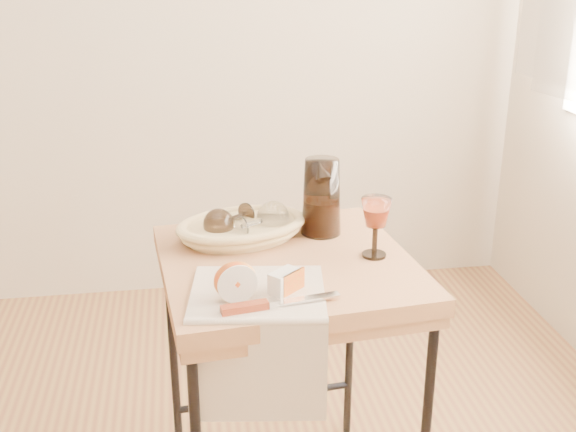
{
  "coord_description": "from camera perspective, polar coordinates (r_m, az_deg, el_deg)",
  "views": [
    {
      "loc": [
        0.3,
        -1.22,
        1.48
      ],
      "look_at": [
        0.55,
        0.33,
        0.89
      ],
      "focal_mm": 44.09,
      "sensor_mm": 36.0,
      "label": 1
    }
  ],
  "objects": [
    {
      "name": "goblet_lying_a",
      "position": [
        1.85,
        -4.63,
        -0.26
      ],
      "size": [
        0.15,
        0.15,
        0.08
      ],
      "primitive_type": null,
      "rotation": [
        0.0,
        0.0,
        3.87
      ],
      "color": "#483628",
      "rests_on": "bread_basket"
    },
    {
      "name": "bread_basket",
      "position": [
        1.85,
        -3.74,
        -1.15
      ],
      "size": [
        0.35,
        0.29,
        0.05
      ],
      "primitive_type": null,
      "rotation": [
        0.0,
        0.0,
        0.27
      ],
      "color": "tan",
      "rests_on": "side_table"
    },
    {
      "name": "pitcher",
      "position": [
        1.86,
        2.72,
        1.57
      ],
      "size": [
        0.2,
        0.26,
        0.24
      ],
      "primitive_type": null,
      "rotation": [
        0.0,
        0.0,
        0.25
      ],
      "color": "black",
      "rests_on": "side_table"
    },
    {
      "name": "goblet_lying_b",
      "position": [
        1.83,
        -2.29,
        -0.41
      ],
      "size": [
        0.16,
        0.15,
        0.09
      ],
      "primitive_type": null,
      "rotation": [
        0.0,
        0.0,
        0.56
      ],
      "color": "white",
      "rests_on": "bread_basket"
    },
    {
      "name": "wine_goblet",
      "position": [
        1.74,
        7.06,
        -0.91
      ],
      "size": [
        0.08,
        0.08,
        0.15
      ],
      "primitive_type": null,
      "rotation": [
        0.0,
        0.0,
        -0.11
      ],
      "color": "white",
      "rests_on": "side_table"
    },
    {
      "name": "side_table",
      "position": [
        1.93,
        -0.09,
        -13.93
      ],
      "size": [
        0.66,
        0.66,
        0.77
      ],
      "primitive_type": null,
      "rotation": [
        0.0,
        0.0,
        0.1
      ],
      "color": "brown",
      "rests_on": "floor"
    },
    {
      "name": "apple_half",
      "position": [
        1.52,
        -4.3,
        -5.18
      ],
      "size": [
        0.1,
        0.06,
        0.09
      ],
      "primitive_type": "ellipsoid",
      "rotation": [
        0.0,
        0.0,
        0.17
      ],
      "color": "#C00E06",
      "rests_on": "tea_towel"
    },
    {
      "name": "tea_towel",
      "position": [
        1.57,
        -2.45,
        -6.17
      ],
      "size": [
        0.33,
        0.3,
        0.01
      ],
      "primitive_type": "cube",
      "rotation": [
        0.0,
        0.0,
        -0.14
      ],
      "color": "#FCEACF",
      "rests_on": "side_table"
    },
    {
      "name": "apple_wedge",
      "position": [
        1.56,
        -0.3,
        -5.29
      ],
      "size": [
        0.08,
        0.08,
        0.05
      ],
      "primitive_type": "cube",
      "rotation": [
        0.0,
        0.0,
        0.73
      ],
      "color": "white",
      "rests_on": "tea_towel"
    },
    {
      "name": "table_knife",
      "position": [
        1.5,
        -0.94,
        -6.91
      ],
      "size": [
        0.26,
        0.07,
        0.02
      ],
      "primitive_type": null,
      "rotation": [
        0.0,
        0.0,
        0.17
      ],
      "color": "silver",
      "rests_on": "tea_towel"
    }
  ]
}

